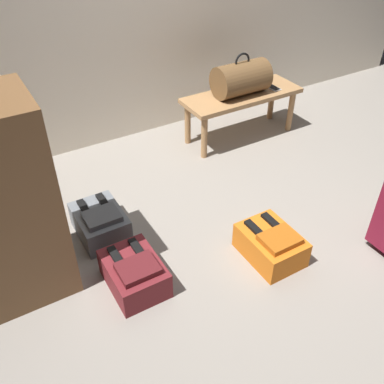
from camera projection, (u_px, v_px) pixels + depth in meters
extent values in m
plane|color=gray|center=(254.00, 232.00, 2.74)|extent=(6.60, 6.60, 0.00)
cube|color=#A87A4C|center=(242.00, 95.00, 3.49)|extent=(1.00, 0.36, 0.04)
cylinder|color=#A87A4C|center=(204.00, 137.00, 3.34)|extent=(0.05, 0.05, 0.36)
cylinder|color=#A87A4C|center=(291.00, 111.00, 3.69)|extent=(0.05, 0.05, 0.36)
cylinder|color=#A87A4C|center=(188.00, 123.00, 3.52)|extent=(0.05, 0.05, 0.36)
cylinder|color=#A87A4C|center=(272.00, 100.00, 3.87)|extent=(0.05, 0.05, 0.36)
cylinder|color=brown|center=(241.00, 79.00, 3.39)|extent=(0.44, 0.26, 0.26)
torus|color=black|center=(242.00, 61.00, 3.30)|extent=(0.14, 0.02, 0.14)
cube|color=silver|center=(273.00, 88.00, 3.55)|extent=(0.07, 0.14, 0.01)
cube|color=black|center=(273.00, 87.00, 3.55)|extent=(0.06, 0.13, 0.00)
cylinder|color=black|center=(374.00, 241.00, 2.64)|extent=(0.02, 0.05, 0.05)
cube|color=slate|center=(100.00, 223.00, 2.68)|extent=(0.28, 0.38, 0.17)
cube|color=#515559|center=(102.00, 217.00, 2.57)|extent=(0.21, 0.17, 0.04)
cube|color=black|center=(85.00, 209.00, 2.64)|extent=(0.04, 0.19, 0.02)
cube|color=black|center=(104.00, 202.00, 2.69)|extent=(0.04, 0.19, 0.02)
cube|color=maroon|center=(134.00, 274.00, 2.35)|extent=(0.28, 0.38, 0.17)
cube|color=#55181C|center=(138.00, 269.00, 2.24)|extent=(0.21, 0.17, 0.04)
cube|color=black|center=(117.00, 258.00, 2.31)|extent=(0.04, 0.19, 0.02)
cube|color=black|center=(138.00, 250.00, 2.36)|extent=(0.04, 0.19, 0.02)
cube|color=orange|center=(270.00, 245.00, 2.52)|extent=(0.28, 0.38, 0.17)
cube|color=#AD5514|center=(280.00, 239.00, 2.42)|extent=(0.21, 0.17, 0.04)
cube|color=black|center=(256.00, 230.00, 2.49)|extent=(0.04, 0.19, 0.02)
cube|color=black|center=(273.00, 223.00, 2.54)|extent=(0.04, 0.19, 0.02)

